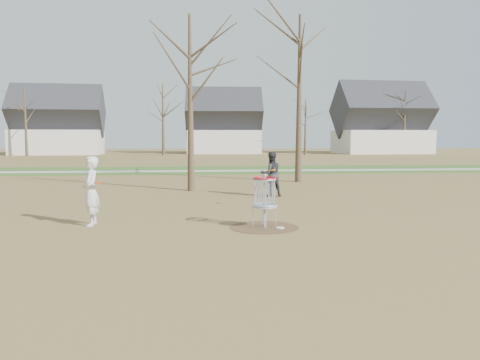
% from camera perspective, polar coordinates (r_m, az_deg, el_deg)
% --- Properties ---
extents(ground, '(160.00, 160.00, 0.00)m').
position_cam_1_polar(ground, '(12.18, 3.00, -5.79)').
color(ground, brown).
rests_on(ground, ground).
extents(green_band, '(160.00, 8.00, 0.01)m').
position_cam_1_polar(green_band, '(32.96, -2.21, 1.24)').
color(green_band, '#2D5119').
rests_on(green_band, ground).
extents(footpath, '(160.00, 1.50, 0.01)m').
position_cam_1_polar(footpath, '(31.96, -2.11, 1.13)').
color(footpath, '#9E9E99').
rests_on(footpath, green_band).
extents(dirt_circle, '(1.80, 1.80, 0.01)m').
position_cam_1_polar(dirt_circle, '(12.18, 3.00, -5.77)').
color(dirt_circle, '#47331E').
rests_on(dirt_circle, ground).
extents(player_standing, '(0.46, 0.68, 1.83)m').
position_cam_1_polar(player_standing, '(12.89, -17.74, -1.31)').
color(player_standing, silver).
rests_on(player_standing, ground).
extents(player_throwing, '(0.95, 0.80, 1.76)m').
position_cam_1_polar(player_throwing, '(18.37, 3.80, 0.72)').
color(player_throwing, '#2D2D31').
rests_on(player_throwing, ground).
extents(disc_grounded, '(0.22, 0.22, 0.02)m').
position_cam_1_polar(disc_grounded, '(12.08, 4.89, -5.81)').
color(disc_grounded, white).
rests_on(disc_grounded, dirt_circle).
extents(discs_in_play, '(5.22, 2.95, 0.15)m').
position_cam_1_polar(discs_in_play, '(13.75, -4.98, 0.55)').
color(discs_in_play, orange).
rests_on(discs_in_play, ground).
extents(disc_golf_basket, '(0.64, 0.64, 1.35)m').
position_cam_1_polar(disc_golf_basket, '(12.04, 3.02, -1.52)').
color(disc_golf_basket, '#9EA3AD').
rests_on(disc_golf_basket, ground).
extents(bare_trees, '(52.62, 44.98, 9.00)m').
position_cam_1_polar(bare_trees, '(47.84, -1.02, 8.91)').
color(bare_trees, '#382B1E').
rests_on(bare_trees, ground).
extents(houses_row, '(56.51, 10.01, 7.26)m').
position_cam_1_polar(houses_row, '(64.68, 0.15, 6.36)').
color(houses_row, silver).
rests_on(houses_row, ground).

